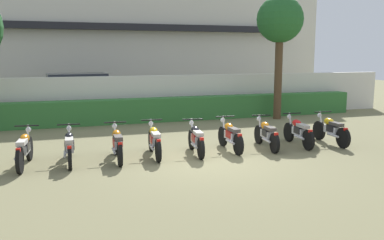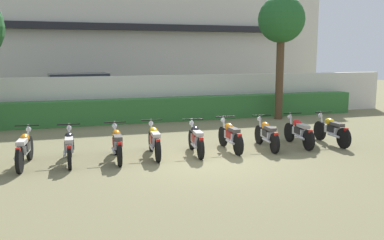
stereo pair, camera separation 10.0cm
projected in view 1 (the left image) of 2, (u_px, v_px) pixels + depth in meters
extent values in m
plane|color=olive|center=(206.00, 161.00, 11.13)|extent=(60.00, 60.00, 0.00)
cube|color=beige|center=(112.00, 36.00, 26.12)|extent=(25.42, 6.00, 7.77)
cube|color=black|center=(121.00, 27.00, 23.02)|extent=(21.35, 0.50, 0.36)
cube|color=silver|center=(145.00, 98.00, 18.04)|extent=(24.15, 0.30, 1.89)
cube|color=#337033|center=(148.00, 110.00, 17.45)|extent=(19.32, 0.70, 0.99)
cube|color=black|center=(82.00, 97.00, 20.18)|extent=(4.60, 2.12, 1.00)
cube|color=#2D333D|center=(77.00, 80.00, 19.98)|extent=(2.80, 1.86, 0.65)
cylinder|color=black|center=(111.00, 102.00, 21.67)|extent=(0.69, 0.26, 0.68)
cylinder|color=black|center=(119.00, 106.00, 19.98)|extent=(0.69, 0.26, 0.68)
cylinder|color=black|center=(47.00, 105.00, 20.50)|extent=(0.69, 0.26, 0.68)
cylinder|color=black|center=(49.00, 110.00, 18.81)|extent=(0.69, 0.26, 0.68)
cylinder|color=#4C3823|center=(278.00, 78.00, 18.06)|extent=(0.33, 0.33, 3.56)
sphere|color=#235B28|center=(280.00, 19.00, 17.67)|extent=(1.97, 1.97, 1.97)
cylinder|color=black|center=(29.00, 148.00, 11.18)|extent=(0.17, 0.64, 0.64)
cylinder|color=black|center=(20.00, 161.00, 9.90)|extent=(0.17, 0.64, 0.64)
cube|color=silver|center=(24.00, 149.00, 10.47)|extent=(0.27, 0.62, 0.22)
ellipsoid|color=orange|center=(25.00, 138.00, 10.60)|extent=(0.27, 0.46, 0.22)
cube|color=beige|center=(22.00, 142.00, 10.21)|extent=(0.26, 0.54, 0.10)
cube|color=red|center=(18.00, 150.00, 9.76)|extent=(0.11, 0.09, 0.08)
cylinder|color=silver|center=(28.00, 137.00, 11.05)|extent=(0.08, 0.23, 0.65)
cylinder|color=black|center=(27.00, 126.00, 10.91)|extent=(0.60, 0.11, 0.04)
sphere|color=silver|center=(28.00, 130.00, 11.12)|extent=(0.14, 0.14, 0.14)
cylinder|color=silver|center=(17.00, 156.00, 10.22)|extent=(0.14, 0.55, 0.07)
cube|color=black|center=(24.00, 147.00, 10.41)|extent=(0.28, 0.39, 0.20)
cylinder|color=black|center=(70.00, 146.00, 11.52)|extent=(0.12, 0.60, 0.59)
cylinder|color=black|center=(70.00, 158.00, 10.25)|extent=(0.12, 0.60, 0.59)
cube|color=silver|center=(70.00, 147.00, 10.81)|extent=(0.23, 0.61, 0.22)
ellipsoid|color=black|center=(69.00, 137.00, 10.94)|extent=(0.24, 0.45, 0.22)
cube|color=#B2ADA3|center=(69.00, 140.00, 10.56)|extent=(0.22, 0.53, 0.10)
cube|color=red|center=(69.00, 148.00, 10.11)|extent=(0.10, 0.08, 0.08)
cylinder|color=silver|center=(69.00, 136.00, 11.39)|extent=(0.06, 0.23, 0.65)
cylinder|color=black|center=(69.00, 124.00, 11.25)|extent=(0.60, 0.06, 0.04)
sphere|color=silver|center=(69.00, 128.00, 11.46)|extent=(0.14, 0.14, 0.14)
cylinder|color=silver|center=(65.00, 154.00, 10.56)|extent=(0.09, 0.55, 0.07)
cube|color=black|center=(69.00, 145.00, 10.76)|extent=(0.26, 0.37, 0.20)
cylinder|color=black|center=(115.00, 144.00, 11.80)|extent=(0.12, 0.62, 0.62)
cylinder|color=black|center=(120.00, 154.00, 10.56)|extent=(0.12, 0.62, 0.62)
cube|color=silver|center=(117.00, 144.00, 11.11)|extent=(0.23, 0.61, 0.22)
ellipsoid|color=orange|center=(117.00, 134.00, 11.23)|extent=(0.24, 0.45, 0.22)
cube|color=#4C4742|center=(118.00, 138.00, 10.86)|extent=(0.23, 0.53, 0.10)
cube|color=red|center=(120.00, 144.00, 10.42)|extent=(0.10, 0.09, 0.08)
cylinder|color=silver|center=(115.00, 133.00, 11.66)|extent=(0.06, 0.23, 0.65)
cylinder|color=black|center=(115.00, 122.00, 11.53)|extent=(0.60, 0.07, 0.04)
sphere|color=silver|center=(115.00, 126.00, 11.74)|extent=(0.14, 0.14, 0.14)
cylinder|color=silver|center=(114.00, 151.00, 10.86)|extent=(0.10, 0.55, 0.07)
cube|color=#A51414|center=(118.00, 142.00, 11.05)|extent=(0.26, 0.37, 0.20)
cylinder|color=black|center=(151.00, 141.00, 12.23)|extent=(0.14, 0.61, 0.61)
cylinder|color=black|center=(158.00, 151.00, 10.98)|extent=(0.14, 0.61, 0.61)
cube|color=silver|center=(155.00, 140.00, 11.53)|extent=(0.25, 0.62, 0.22)
ellipsoid|color=yellow|center=(154.00, 131.00, 11.66)|extent=(0.26, 0.46, 0.22)
cube|color=beige|center=(156.00, 134.00, 11.28)|extent=(0.25, 0.54, 0.10)
cube|color=red|center=(159.00, 141.00, 10.84)|extent=(0.11, 0.09, 0.08)
cylinder|color=silver|center=(151.00, 130.00, 12.10)|extent=(0.07, 0.23, 0.65)
cylinder|color=black|center=(152.00, 120.00, 11.96)|extent=(0.60, 0.09, 0.04)
sphere|color=silver|center=(151.00, 124.00, 12.18)|extent=(0.14, 0.14, 0.14)
cylinder|color=silver|center=(152.00, 147.00, 11.29)|extent=(0.12, 0.55, 0.07)
cube|color=#A51414|center=(155.00, 139.00, 11.48)|extent=(0.27, 0.38, 0.20)
cylinder|color=black|center=(192.00, 140.00, 12.44)|extent=(0.16, 0.59, 0.58)
cylinder|color=black|center=(201.00, 149.00, 11.27)|extent=(0.16, 0.59, 0.58)
cube|color=silver|center=(196.00, 139.00, 11.79)|extent=(0.27, 0.62, 0.22)
ellipsoid|color=black|center=(195.00, 130.00, 11.91)|extent=(0.27, 0.46, 0.22)
cube|color=#B2ADA3|center=(198.00, 133.00, 11.53)|extent=(0.26, 0.54, 0.10)
cube|color=red|center=(202.00, 139.00, 11.13)|extent=(0.11, 0.09, 0.08)
cylinder|color=silver|center=(192.00, 130.00, 12.30)|extent=(0.08, 0.23, 0.65)
cylinder|color=black|center=(193.00, 119.00, 12.17)|extent=(0.60, 0.11, 0.04)
sphere|color=silver|center=(191.00, 123.00, 12.38)|extent=(0.14, 0.14, 0.14)
cylinder|color=silver|center=(194.00, 146.00, 11.54)|extent=(0.13, 0.55, 0.07)
cube|color=#A51414|center=(197.00, 138.00, 11.73)|extent=(0.28, 0.39, 0.20)
cylinder|color=black|center=(223.00, 136.00, 12.90)|extent=(0.11, 0.61, 0.60)
cylinder|color=black|center=(238.00, 144.00, 11.73)|extent=(0.11, 0.61, 0.60)
cube|color=silver|center=(231.00, 135.00, 12.25)|extent=(0.22, 0.61, 0.22)
ellipsoid|color=orange|center=(229.00, 127.00, 12.37)|extent=(0.24, 0.45, 0.22)
cube|color=#4C4742|center=(234.00, 130.00, 12.00)|extent=(0.22, 0.53, 0.10)
cube|color=red|center=(240.00, 135.00, 11.60)|extent=(0.10, 0.08, 0.08)
cylinder|color=silver|center=(224.00, 127.00, 12.77)|extent=(0.06, 0.23, 0.65)
cylinder|color=black|center=(225.00, 117.00, 12.63)|extent=(0.60, 0.06, 0.04)
sphere|color=silver|center=(223.00, 120.00, 12.84)|extent=(0.14, 0.14, 0.14)
cylinder|color=silver|center=(230.00, 142.00, 12.00)|extent=(0.09, 0.55, 0.07)
cube|color=#A51414|center=(232.00, 134.00, 12.19)|extent=(0.25, 0.37, 0.20)
cylinder|color=black|center=(259.00, 135.00, 13.22)|extent=(0.16, 0.59, 0.59)
cylinder|color=black|center=(275.00, 143.00, 11.96)|extent=(0.16, 0.59, 0.59)
cube|color=silver|center=(267.00, 134.00, 12.51)|extent=(0.28, 0.62, 0.22)
ellipsoid|color=orange|center=(265.00, 126.00, 12.64)|extent=(0.27, 0.46, 0.22)
cube|color=#4C4742|center=(270.00, 128.00, 12.26)|extent=(0.27, 0.54, 0.10)
cube|color=red|center=(276.00, 134.00, 11.81)|extent=(0.11, 0.09, 0.08)
cylinder|color=silver|center=(260.00, 125.00, 13.08)|extent=(0.08, 0.23, 0.65)
cylinder|color=black|center=(261.00, 115.00, 12.94)|extent=(0.60, 0.11, 0.04)
sphere|color=silver|center=(259.00, 119.00, 13.16)|extent=(0.14, 0.14, 0.14)
cylinder|color=silver|center=(266.00, 140.00, 12.27)|extent=(0.14, 0.55, 0.07)
cube|color=black|center=(268.00, 133.00, 12.46)|extent=(0.28, 0.39, 0.20)
cylinder|color=black|center=(289.00, 132.00, 13.56)|extent=(0.15, 0.62, 0.61)
cylinder|color=black|center=(308.00, 140.00, 12.32)|extent=(0.15, 0.62, 0.61)
cube|color=silver|center=(299.00, 131.00, 12.87)|extent=(0.26, 0.62, 0.22)
ellipsoid|color=red|center=(297.00, 123.00, 13.00)|extent=(0.26, 0.46, 0.22)
cube|color=#B2ADA3|center=(303.00, 126.00, 12.62)|extent=(0.25, 0.54, 0.10)
cube|color=red|center=(310.00, 131.00, 12.18)|extent=(0.11, 0.09, 0.08)
cylinder|color=silver|center=(290.00, 123.00, 13.42)|extent=(0.07, 0.23, 0.65)
cylinder|color=black|center=(292.00, 113.00, 13.29)|extent=(0.60, 0.10, 0.04)
sphere|color=silver|center=(289.00, 117.00, 13.50)|extent=(0.14, 0.14, 0.14)
cylinder|color=silver|center=(299.00, 137.00, 12.62)|extent=(0.12, 0.55, 0.07)
cube|color=black|center=(300.00, 130.00, 12.81)|extent=(0.27, 0.38, 0.20)
cylinder|color=black|center=(319.00, 130.00, 13.83)|extent=(0.12, 0.63, 0.63)
cylinder|color=black|center=(343.00, 138.00, 12.59)|extent=(0.12, 0.63, 0.63)
cube|color=silver|center=(332.00, 130.00, 13.14)|extent=(0.23, 0.61, 0.22)
ellipsoid|color=yellow|center=(329.00, 121.00, 13.27)|extent=(0.24, 0.45, 0.22)
cube|color=#4C4742|center=(336.00, 124.00, 12.89)|extent=(0.23, 0.53, 0.10)
cube|color=red|center=(346.00, 129.00, 12.45)|extent=(0.10, 0.09, 0.08)
cylinder|color=silver|center=(321.00, 121.00, 13.70)|extent=(0.06, 0.23, 0.65)
cylinder|color=black|center=(323.00, 112.00, 13.56)|extent=(0.60, 0.07, 0.04)
sphere|color=silver|center=(319.00, 115.00, 13.77)|extent=(0.14, 0.14, 0.14)
cylinder|color=silver|center=(333.00, 135.00, 12.89)|extent=(0.10, 0.55, 0.07)
cube|color=black|center=(333.00, 128.00, 13.09)|extent=(0.26, 0.37, 0.20)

